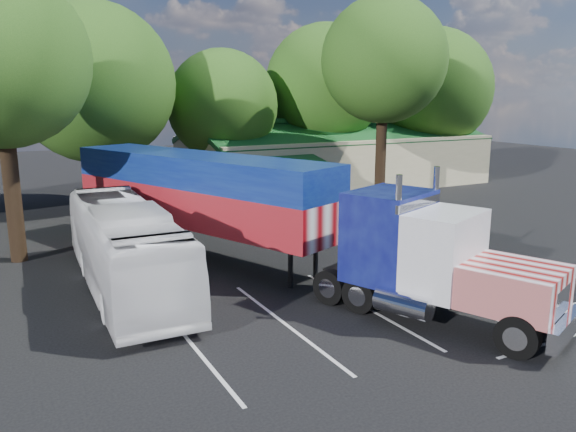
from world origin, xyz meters
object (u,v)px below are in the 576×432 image
bicycle (314,212)px  tour_bus (125,247)px  semi_truck (247,205)px  silver_sedan (256,191)px  woman (461,265)px

bicycle → tour_bus: tour_bus is taller
semi_truck → silver_sedan: 15.50m
silver_sedan → bicycle: bearing=-169.1°
bicycle → silver_sedan: bearing=64.5°
woman → tour_bus: size_ratio=0.15×
woman → tour_bus: tour_bus is taller
woman → bicycle: 12.92m
silver_sedan → woman: bearing=-174.5°
bicycle → silver_sedan: (-0.50, 7.12, 0.25)m
tour_bus → bicycle: bearing=31.0°
woman → semi_truck: bearing=24.7°
tour_bus → silver_sedan: 18.53m
woman → silver_sedan: woman is taller
bicycle → silver_sedan: 7.14m
woman → silver_sedan: bearing=-22.1°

